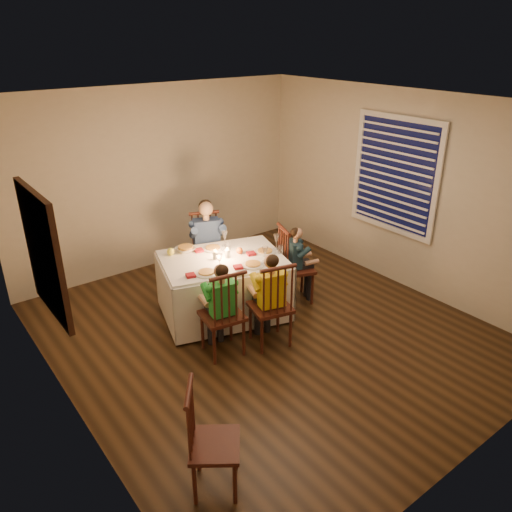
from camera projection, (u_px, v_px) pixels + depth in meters
ground at (267, 331)px, 5.88m from camera, size 5.00×5.00×0.00m
wall_left at (55, 289)px, 4.10m from camera, size 0.02×5.00×2.60m
wall_right at (401, 191)px, 6.59m from camera, size 0.02×5.00×2.60m
wall_back at (159, 178)px, 7.15m from camera, size 4.50×0.02×2.60m
ceiling at (270, 103)px, 4.80m from camera, size 5.00×5.00×0.00m
dining_table at (223, 274)px, 6.03m from camera, size 1.70×1.43×0.73m
chair_adult at (209, 286)px, 6.91m from camera, size 0.55×0.54×1.04m
chair_near_left at (223, 351)px, 5.52m from camera, size 0.49×0.47×1.04m
chair_near_right at (270, 342)px, 5.68m from camera, size 0.51×0.50×1.04m
chair_end at (295, 299)px, 6.57m from camera, size 0.53×0.54×1.04m
chair_extra at (217, 485)px, 3.90m from camera, size 0.53×0.53×0.95m
adult at (209, 286)px, 6.91m from camera, size 0.57×0.55×1.24m
child_green at (223, 351)px, 5.52m from camera, size 0.41×0.38×1.07m
child_yellow at (270, 342)px, 5.68m from camera, size 0.45×0.43×1.10m
child_teal at (295, 299)px, 6.57m from camera, size 0.39×0.41×1.02m
setting_adult at (213, 249)px, 6.17m from camera, size 0.32×0.32×0.02m
setting_green at (206, 273)px, 5.55m from camera, size 0.32×0.32×0.02m
setting_yellow at (253, 265)px, 5.75m from camera, size 0.32×0.32×0.02m
setting_teal at (265, 252)px, 6.08m from camera, size 0.32×0.32×0.02m
candle_left at (215, 255)px, 5.89m from camera, size 0.06×0.06×0.10m
candle_right at (227, 254)px, 5.94m from camera, size 0.06×0.06×0.10m
squash at (171, 252)px, 6.00m from camera, size 0.09×0.09×0.09m
orange_fruit at (240, 251)px, 6.04m from camera, size 0.08×0.08×0.08m
serving_bowl at (186, 249)px, 6.11m from camera, size 0.23×0.23×0.06m
wall_mirror at (44, 254)px, 4.25m from camera, size 0.06×0.95×1.15m
window_blinds at (394, 175)px, 6.55m from camera, size 0.07×1.34×1.54m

